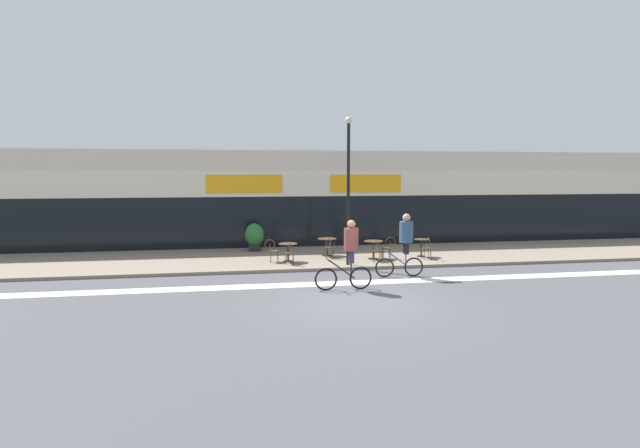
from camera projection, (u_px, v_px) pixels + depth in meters
name	position (u px, v px, depth m)	size (l,w,h in m)	color
ground_plane	(356.00, 302.00, 14.12)	(120.00, 120.00, 0.00)	#4C4C51
sidewalk_slab	(316.00, 257.00, 21.22)	(40.00, 5.50, 0.12)	gray
storefront_facade	(301.00, 198.00, 25.60)	(40.00, 4.06, 4.68)	beige
bike_lane_stripe	(339.00, 283.00, 16.50)	(36.00, 0.70, 0.01)	silver
bistro_table_0	(288.00, 249.00, 19.79)	(0.75, 0.75, 0.73)	black
bistro_table_1	(327.00, 243.00, 21.21)	(0.80, 0.80, 0.74)	black
bistro_table_2	(373.00, 246.00, 20.37)	(0.78, 0.78, 0.75)	black
bistro_table_3	(421.00, 244.00, 20.97)	(0.62, 0.62, 0.74)	black
cafe_chair_0_near	(289.00, 251.00, 19.18)	(0.45, 0.60, 0.90)	#4C3823
cafe_chair_0_side	(272.00, 249.00, 19.69)	(0.59, 0.42, 0.90)	#4C3823
cafe_chair_1_near	(330.00, 246.00, 20.60)	(0.41, 0.58, 0.90)	#4C3823
cafe_chair_2_near	(378.00, 249.00, 19.75)	(0.43, 0.59, 0.90)	#4C3823
cafe_chair_2_side	(388.00, 246.00, 20.46)	(0.60, 0.44, 0.90)	#4C3823
cafe_chair_3_near	(427.00, 247.00, 20.35)	(0.40, 0.58, 0.90)	#4C3823
planter_pot	(254.00, 236.00, 22.45)	(0.85, 0.85, 1.25)	#232326
lamp_post	(348.00, 181.00, 18.86)	(0.26, 0.26, 5.61)	black
cyclist_0	(349.00, 250.00, 15.49)	(1.82, 0.48, 2.20)	black
cyclist_1	(405.00, 239.00, 17.42)	(1.73, 0.52, 2.23)	black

